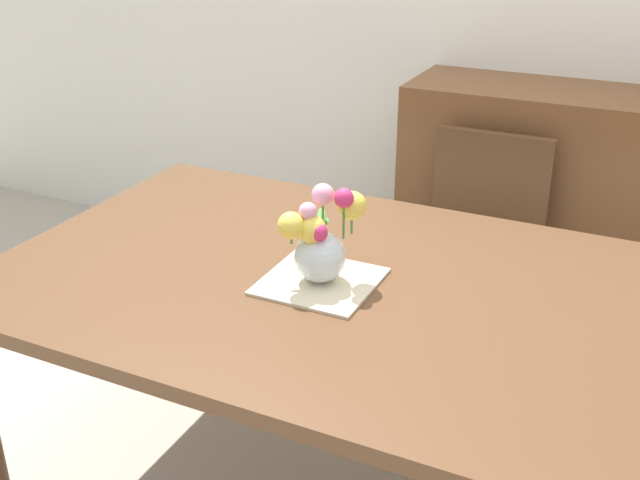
% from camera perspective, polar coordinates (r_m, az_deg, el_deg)
% --- Properties ---
extents(dining_table, '(1.89, 1.15, 0.77)m').
position_cam_1_polar(dining_table, '(2.00, 2.51, -5.02)').
color(dining_table, brown).
rests_on(dining_table, ground_plane).
extents(chair_far, '(0.42, 0.42, 0.90)m').
position_cam_1_polar(chair_far, '(2.83, 11.67, -0.15)').
color(chair_far, brown).
rests_on(chair_far, ground_plane).
extents(dresser, '(1.40, 0.47, 1.00)m').
position_cam_1_polar(dresser, '(3.18, 18.81, 1.42)').
color(dresser, brown).
rests_on(dresser, ground_plane).
extents(placemat, '(0.28, 0.28, 0.01)m').
position_cam_1_polar(placemat, '(1.96, 0.00, -3.08)').
color(placemat, beige).
rests_on(placemat, dining_table).
extents(flower_vase, '(0.19, 0.19, 0.24)m').
position_cam_1_polar(flower_vase, '(1.91, 0.05, 0.01)').
color(flower_vase, silver).
rests_on(flower_vase, placemat).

